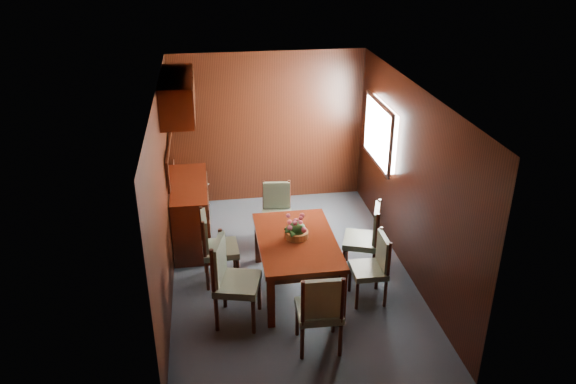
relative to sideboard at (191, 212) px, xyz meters
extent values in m
plane|color=#354049|center=(1.25, -1.00, -0.45)|extent=(4.50, 4.50, 0.00)
cube|color=black|center=(-0.25, -1.00, 0.75)|extent=(0.02, 4.50, 2.40)
cube|color=black|center=(2.75, -1.00, 0.75)|extent=(0.02, 4.50, 2.40)
cube|color=black|center=(1.25, 1.25, 0.75)|extent=(3.00, 0.02, 2.40)
cube|color=black|center=(1.25, -3.25, 0.75)|extent=(3.00, 0.02, 2.40)
cube|color=black|center=(1.25, -1.00, 1.95)|extent=(3.00, 4.50, 0.02)
cube|color=white|center=(2.73, 0.10, 1.00)|extent=(0.14, 1.10, 0.80)
cube|color=#B2B2B7|center=(2.66, 0.10, 1.00)|extent=(0.04, 1.20, 0.90)
cube|color=black|center=(-0.22, 0.00, 0.83)|extent=(0.03, 1.36, 0.41)
cube|color=silver|center=(-0.20, 0.00, 0.83)|extent=(0.01, 1.30, 0.35)
cube|color=#371006|center=(-0.05, 0.00, 1.68)|extent=(0.40, 1.40, 0.50)
cube|color=#371006|center=(0.00, 0.00, 0.00)|extent=(0.48, 1.40, 0.90)
cube|color=#371006|center=(0.87, -2.05, -0.13)|extent=(0.08, 0.08, 0.64)
cube|color=#371006|center=(1.67, -2.04, -0.13)|extent=(0.08, 0.08, 0.64)
cube|color=#371006|center=(0.86, -0.69, -0.13)|extent=(0.08, 0.08, 0.64)
cube|color=#371006|center=(1.67, -0.68, -0.13)|extent=(0.08, 0.08, 0.64)
cube|color=black|center=(1.27, -1.36, 0.14)|extent=(0.82, 1.37, 0.09)
cube|color=#371006|center=(1.27, -1.36, 0.22)|extent=(0.93, 1.48, 0.06)
cylinder|color=black|center=(0.38, -1.62, -0.24)|extent=(0.05, 0.05, 0.42)
cylinder|color=black|center=(0.27, -2.04, -0.24)|extent=(0.05, 0.05, 0.42)
cylinder|color=black|center=(0.77, -1.72, -0.24)|extent=(0.05, 0.05, 0.42)
cylinder|color=black|center=(0.66, -2.14, -0.24)|extent=(0.05, 0.05, 0.42)
cube|color=#55674E|center=(0.52, -1.88, 0.03)|extent=(0.58, 0.60, 0.09)
cylinder|color=black|center=(0.37, -1.62, 0.31)|extent=(0.05, 0.05, 0.56)
cylinder|color=black|center=(0.26, -2.03, 0.31)|extent=(0.05, 0.05, 0.56)
cube|color=#55674E|center=(0.33, -1.83, 0.34)|extent=(0.18, 0.45, 0.47)
cylinder|color=black|center=(0.17, -0.85, -0.26)|extent=(0.04, 0.04, 0.38)
cylinder|color=black|center=(0.19, -1.25, -0.26)|extent=(0.04, 0.04, 0.38)
cylinder|color=black|center=(0.54, -0.84, -0.26)|extent=(0.04, 0.04, 0.38)
cylinder|color=black|center=(0.56, -1.23, -0.26)|extent=(0.04, 0.04, 0.38)
cube|color=#55674E|center=(0.36, -1.04, -0.01)|extent=(0.45, 0.47, 0.08)
cylinder|color=black|center=(0.16, -0.85, 0.25)|extent=(0.04, 0.04, 0.51)
cylinder|color=black|center=(0.18, -1.25, 0.25)|extent=(0.04, 0.04, 0.51)
cube|color=#55674E|center=(0.19, -1.05, 0.27)|extent=(0.08, 0.42, 0.43)
cylinder|color=black|center=(2.24, -1.89, -0.28)|extent=(0.04, 0.04, 0.35)
cylinder|color=black|center=(2.24, -1.54, -0.28)|extent=(0.04, 0.04, 0.35)
cylinder|color=black|center=(1.90, -1.89, -0.28)|extent=(0.04, 0.04, 0.35)
cylinder|color=black|center=(1.90, -1.53, -0.28)|extent=(0.04, 0.04, 0.35)
cube|color=#55674E|center=(2.07, -1.71, -0.05)|extent=(0.40, 0.42, 0.07)
cylinder|color=black|center=(2.24, -1.89, 0.18)|extent=(0.04, 0.04, 0.46)
cylinder|color=black|center=(2.25, -1.54, 0.18)|extent=(0.04, 0.04, 0.46)
cube|color=#55674E|center=(2.23, -1.71, 0.20)|extent=(0.06, 0.38, 0.39)
cylinder|color=black|center=(2.25, -1.34, -0.26)|extent=(0.04, 0.04, 0.38)
cylinder|color=black|center=(2.39, -0.97, -0.26)|extent=(0.04, 0.04, 0.38)
cylinder|color=black|center=(1.90, -1.21, -0.26)|extent=(0.04, 0.04, 0.38)
cylinder|color=black|center=(2.04, -0.85, -0.26)|extent=(0.04, 0.04, 0.38)
cube|color=#55674E|center=(2.15, -1.09, -0.01)|extent=(0.56, 0.57, 0.08)
cylinder|color=black|center=(2.26, -1.34, 0.24)|extent=(0.04, 0.04, 0.51)
cylinder|color=black|center=(2.40, -0.97, 0.24)|extent=(0.04, 0.04, 0.51)
cube|color=#55674E|center=(2.31, -1.15, 0.26)|extent=(0.19, 0.41, 0.43)
cylinder|color=black|center=(1.12, -2.62, -0.26)|extent=(0.04, 0.04, 0.39)
cylinder|color=black|center=(1.52, -2.63, -0.26)|extent=(0.04, 0.04, 0.39)
cylinder|color=black|center=(1.13, -2.24, -0.26)|extent=(0.04, 0.04, 0.39)
cylinder|color=black|center=(1.53, -2.26, -0.26)|extent=(0.04, 0.04, 0.39)
cube|color=#55674E|center=(1.33, -2.44, 0.00)|extent=(0.47, 0.45, 0.08)
cylinder|color=black|center=(1.12, -2.63, 0.26)|extent=(0.04, 0.04, 0.52)
cylinder|color=black|center=(1.52, -2.64, 0.26)|extent=(0.04, 0.04, 0.52)
cube|color=#55674E|center=(1.32, -2.62, 0.28)|extent=(0.42, 0.07, 0.44)
cylinder|color=black|center=(1.38, -0.05, -0.28)|extent=(0.04, 0.04, 0.35)
cylinder|color=black|center=(1.02, -0.01, -0.28)|extent=(0.04, 0.04, 0.35)
cylinder|color=black|center=(1.34, -0.39, -0.28)|extent=(0.04, 0.04, 0.35)
cylinder|color=black|center=(0.99, -0.35, -0.28)|extent=(0.04, 0.04, 0.35)
cube|color=#55674E|center=(1.18, -0.20, -0.05)|extent=(0.45, 0.44, 0.07)
cylinder|color=black|center=(1.38, -0.04, 0.19)|extent=(0.04, 0.04, 0.47)
cylinder|color=black|center=(1.03, 0.00, 0.19)|extent=(0.04, 0.04, 0.47)
cube|color=#55674E|center=(1.20, -0.04, 0.20)|extent=(0.38, 0.10, 0.39)
cylinder|color=#BD7539|center=(1.28, -1.32, 0.29)|extent=(0.27, 0.27, 0.08)
sphere|color=#244B19|center=(1.28, -1.32, 0.35)|extent=(0.21, 0.21, 0.21)
camera|label=1|loc=(0.30, -7.08, 3.62)|focal=35.00mm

